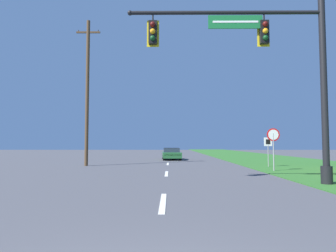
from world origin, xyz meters
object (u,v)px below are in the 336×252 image
Objects in this scene: car_ahead at (171,154)px; utility_pole_near at (87,90)px; stop_sign at (273,140)px; signal_mast at (276,67)px; route_sign_post at (268,145)px.

car_ahead is 11.95m from utility_pole_near.
stop_sign is at bearing -65.50° from car_ahead.
signal_mast is at bearing -107.45° from stop_sign.
car_ahead is at bearing 124.31° from route_sign_post.
car_ahead is (-4.17, 18.96, -4.12)m from signal_mast.
car_ahead is 2.23× the size of route_sign_post.
stop_sign is (1.83, 5.81, -2.86)m from signal_mast.
stop_sign reaches higher than route_sign_post.
signal_mast is at bearing -44.09° from utility_pole_near.
route_sign_post is 0.19× the size of utility_pole_near.
car_ahead is 11.99m from route_sign_post.
signal_mast reaches higher than stop_sign.
car_ahead is 14.51m from stop_sign.
car_ahead is 0.41× the size of utility_pole_near.
stop_sign is at bearing -102.84° from route_sign_post.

